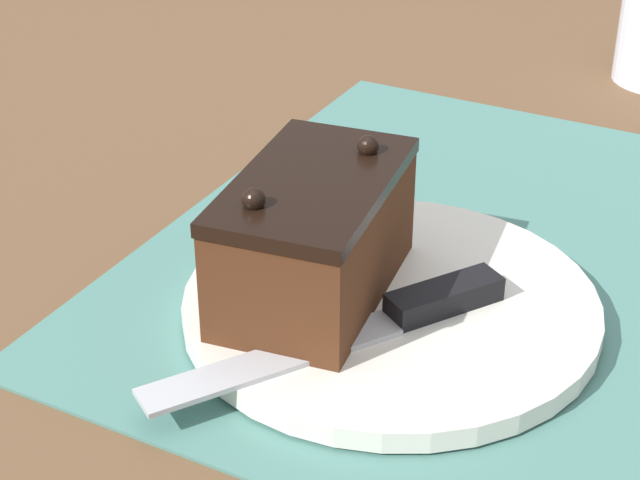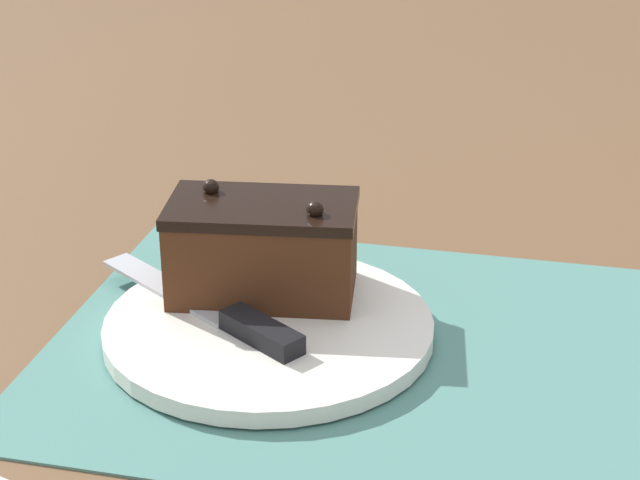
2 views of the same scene
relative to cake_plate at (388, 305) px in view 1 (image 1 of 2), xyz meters
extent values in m
plane|color=brown|center=(0.08, 0.00, -0.01)|extent=(3.00, 3.00, 0.00)
cube|color=slate|center=(0.08, 0.00, -0.01)|extent=(0.46, 0.34, 0.00)
cylinder|color=white|center=(0.00, 0.00, 0.00)|extent=(0.23, 0.23, 0.01)
cube|color=#472614|center=(-0.01, 0.04, 0.04)|extent=(0.14, 0.09, 0.06)
cube|color=black|center=(-0.01, 0.04, 0.07)|extent=(0.14, 0.09, 0.01)
sphere|color=black|center=(-0.06, 0.05, 0.08)|extent=(0.01, 0.01, 0.01)
sphere|color=black|center=(0.03, 0.03, 0.08)|extent=(0.01, 0.01, 0.01)
cube|color=black|center=(0.00, -0.03, 0.01)|extent=(0.07, 0.05, 0.01)
cube|color=#B7BABF|center=(-0.08, 0.03, 0.01)|extent=(0.13, 0.10, 0.00)
camera|label=1|loc=(-0.45, -0.20, 0.33)|focal=60.00mm
camera|label=2|loc=(0.18, -0.63, 0.37)|focal=60.00mm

